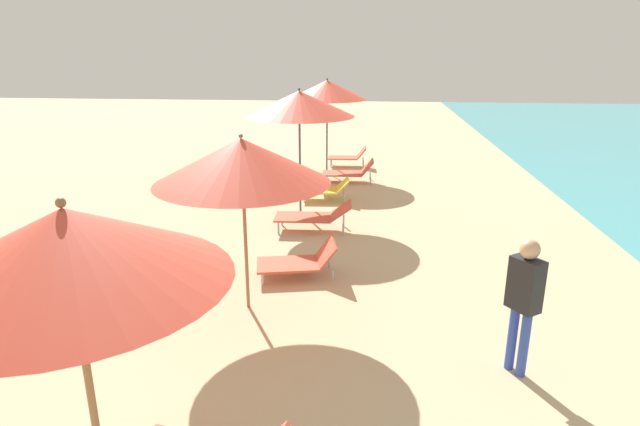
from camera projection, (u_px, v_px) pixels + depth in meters
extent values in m
cone|color=#E54C38|center=(67.00, 246.00, 2.99)|extent=(1.89, 1.89, 0.45)
sphere|color=olive|center=(61.00, 203.00, 2.91)|extent=(0.06, 0.06, 0.06)
cylinder|color=olive|center=(246.00, 247.00, 7.52)|extent=(0.05, 0.05, 1.91)
cone|color=#E54C38|center=(242.00, 161.00, 7.13)|extent=(2.46, 2.46, 0.62)
sphere|color=olive|center=(241.00, 136.00, 7.03)|extent=(0.06, 0.06, 0.06)
cube|color=#D8593F|center=(288.00, 264.00, 8.78)|extent=(1.16, 0.87, 0.04)
cube|color=#D8593F|center=(326.00, 252.00, 8.79)|extent=(0.44, 0.72, 0.38)
cylinder|color=#B2B2B7|center=(263.00, 279.00, 8.50)|extent=(0.04, 0.04, 0.20)
cylinder|color=#B2B2B7|center=(263.00, 265.00, 9.05)|extent=(0.04, 0.04, 0.20)
cylinder|color=#B2B2B7|center=(333.00, 276.00, 8.62)|extent=(0.04, 0.04, 0.20)
cylinder|color=#B2B2B7|center=(329.00, 262.00, 9.17)|extent=(0.04, 0.04, 0.20)
cylinder|color=#4C4C51|center=(300.00, 166.00, 11.88)|extent=(0.05, 0.05, 2.25)
cone|color=#E54C38|center=(299.00, 104.00, 11.45)|extent=(2.46, 2.46, 0.55)
sphere|color=#4C4C51|center=(299.00, 89.00, 11.36)|extent=(0.06, 0.06, 0.06)
cube|color=yellow|center=(319.00, 190.00, 13.23)|extent=(0.95, 0.70, 0.04)
cube|color=yellow|center=(343.00, 185.00, 13.16)|extent=(0.35, 0.66, 0.30)
cylinder|color=#B2B2B7|center=(305.00, 198.00, 13.02)|extent=(0.04, 0.04, 0.22)
cylinder|color=#B2B2B7|center=(306.00, 192.00, 13.54)|extent=(0.04, 0.04, 0.22)
cylinder|color=#B2B2B7|center=(344.00, 199.00, 12.99)|extent=(0.04, 0.04, 0.22)
cylinder|color=#B2B2B7|center=(344.00, 193.00, 13.50)|extent=(0.04, 0.04, 0.22)
cube|color=#D8593F|center=(303.00, 217.00, 10.98)|extent=(1.21, 0.73, 0.04)
cube|color=#D8593F|center=(341.00, 210.00, 10.89)|extent=(0.46, 0.70, 0.33)
cylinder|color=#B2B2B7|center=(278.00, 228.00, 10.78)|extent=(0.04, 0.04, 0.27)
cylinder|color=#B2B2B7|center=(282.00, 219.00, 11.33)|extent=(0.04, 0.04, 0.27)
cylinder|color=#B2B2B7|center=(343.00, 229.00, 10.71)|extent=(0.04, 0.04, 0.27)
cylinder|color=#B2B2B7|center=(344.00, 221.00, 11.26)|extent=(0.04, 0.04, 0.27)
cylinder|color=#4C4C51|center=(327.00, 137.00, 15.78)|extent=(0.05, 0.05, 2.24)
cone|color=#E54C38|center=(327.00, 90.00, 15.35)|extent=(2.36, 2.36, 0.55)
sphere|color=#4C4C51|center=(327.00, 79.00, 15.26)|extent=(0.06, 0.06, 0.06)
cube|color=#D8593F|center=(343.00, 158.00, 17.01)|extent=(0.99, 0.62, 0.04)
cube|color=#D8593F|center=(362.00, 152.00, 16.93)|extent=(0.31, 0.59, 0.35)
cylinder|color=#B2B2B7|center=(331.00, 163.00, 16.85)|extent=(0.04, 0.04, 0.25)
cylinder|color=#B2B2B7|center=(331.00, 160.00, 17.30)|extent=(0.04, 0.04, 0.25)
cylinder|color=#B2B2B7|center=(363.00, 164.00, 16.80)|extent=(0.04, 0.04, 0.25)
cylinder|color=#B2B2B7|center=(363.00, 161.00, 17.25)|extent=(0.04, 0.04, 0.25)
cube|color=#D8593F|center=(342.00, 173.00, 15.00)|extent=(1.15, 0.71, 0.04)
cube|color=#D8593F|center=(368.00, 167.00, 14.89)|extent=(0.36, 0.69, 0.40)
cylinder|color=#B2B2B7|center=(325.00, 180.00, 14.80)|extent=(0.04, 0.04, 0.22)
cylinder|color=#B2B2B7|center=(327.00, 175.00, 15.35)|extent=(0.04, 0.04, 0.22)
cylinder|color=#B2B2B7|center=(371.00, 181.00, 14.71)|extent=(0.04, 0.04, 0.22)
cylinder|color=#B2B2B7|center=(370.00, 176.00, 15.26)|extent=(0.04, 0.04, 0.22)
cylinder|color=#334CB2|center=(512.00, 337.00, 6.18)|extent=(0.11, 0.11, 0.83)
cylinder|color=#334CB2|center=(524.00, 344.00, 6.04)|extent=(0.11, 0.11, 0.83)
cube|color=#262628|center=(525.00, 284.00, 5.89)|extent=(0.39, 0.42, 0.62)
sphere|color=#D8A87F|center=(530.00, 249.00, 5.76)|extent=(0.23, 0.23, 0.23)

